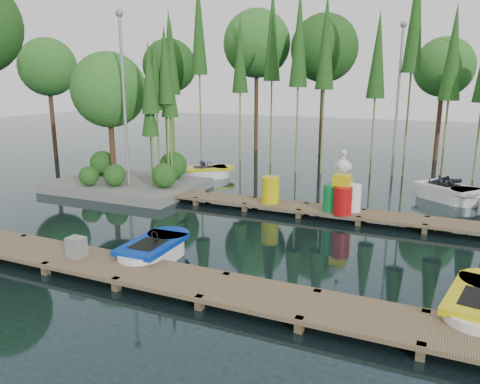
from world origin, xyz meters
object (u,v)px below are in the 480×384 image
at_px(utility_cabinet, 76,247).
at_px(drum_cluster, 342,194).
at_px(boat_blue, 154,252).
at_px(yellow_barrel, 270,190).
at_px(boat_yellow_far, 208,172).
at_px(island, 122,115).

bearing_deg(utility_cabinet, drum_cluster, 53.14).
xyz_separation_m(boat_blue, yellow_barrel, (1.06, 5.78, 0.53)).
bearing_deg(drum_cluster, yellow_barrel, 176.59).
relative_size(boat_yellow_far, yellow_barrel, 2.79).
bearing_deg(boat_yellow_far, drum_cluster, -46.84).
bearing_deg(utility_cabinet, island, 120.44).
bearing_deg(island, drum_cluster, -5.57).
relative_size(island, boat_yellow_far, 2.55).
bearing_deg(utility_cabinet, boat_blue, 40.04).
bearing_deg(yellow_barrel, boat_yellow_far, 139.07).
distance_m(boat_blue, utility_cabinet, 1.92).
distance_m(boat_blue, drum_cluster, 6.75).
bearing_deg(utility_cabinet, boat_yellow_far, 101.81).
bearing_deg(island, yellow_barrel, -6.36).
height_order(yellow_barrel, drum_cluster, drum_cluster).
distance_m(yellow_barrel, drum_cluster, 2.63).
bearing_deg(boat_yellow_far, utility_cabinet, -94.73).
height_order(utility_cabinet, drum_cluster, drum_cluster).
height_order(boat_yellow_far, utility_cabinet, boat_yellow_far).
bearing_deg(yellow_barrel, utility_cabinet, -109.74).
xyz_separation_m(boat_yellow_far, utility_cabinet, (2.35, -11.21, 0.30)).
relative_size(island, yellow_barrel, 7.12).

